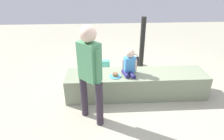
% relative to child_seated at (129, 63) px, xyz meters
% --- Properties ---
extents(ground_plane, '(12.00, 12.00, 0.00)m').
position_rel_child_seated_xyz_m(ground_plane, '(0.15, -0.00, -0.68)').
color(ground_plane, '#A8A48D').
extents(concrete_ledge, '(2.64, 0.60, 0.46)m').
position_rel_child_seated_xyz_m(concrete_ledge, '(0.15, -0.00, -0.45)').
color(concrete_ledge, gray).
rests_on(concrete_ledge, ground_plane).
extents(child_seated, '(0.28, 0.34, 0.48)m').
position_rel_child_seated_xyz_m(child_seated, '(0.00, 0.00, 0.00)').
color(child_seated, navy).
rests_on(child_seated, concrete_ledge).
extents(adult_standing, '(0.36, 0.36, 1.55)m').
position_rel_child_seated_xyz_m(adult_standing, '(-0.68, -0.68, 0.26)').
color(adult_standing, '#302734').
rests_on(adult_standing, ground_plane).
extents(cake_plate, '(0.22, 0.22, 0.07)m').
position_rel_child_seated_xyz_m(cake_plate, '(-0.26, -0.10, -0.19)').
color(cake_plate, '#4CA5D8').
rests_on(cake_plate, concrete_ledge).
extents(gift_bag, '(0.19, 0.11, 0.37)m').
position_rel_child_seated_xyz_m(gift_bag, '(-0.41, 0.94, -0.51)').
color(gift_bag, '#59C6B2').
rests_on(gift_bag, ground_plane).
extents(railing_post, '(0.36, 0.36, 1.32)m').
position_rel_child_seated_xyz_m(railing_post, '(0.42, 0.95, -0.16)').
color(railing_post, black).
rests_on(railing_post, ground_plane).
extents(water_bottle_near_gift, '(0.07, 0.07, 0.21)m').
position_rel_child_seated_xyz_m(water_bottle_near_gift, '(0.69, 0.76, -0.58)').
color(water_bottle_near_gift, silver).
rests_on(water_bottle_near_gift, ground_plane).
extents(water_bottle_far_side, '(0.07, 0.07, 0.21)m').
position_rel_child_seated_xyz_m(water_bottle_far_side, '(-0.73, 0.74, -0.58)').
color(water_bottle_far_side, silver).
rests_on(water_bottle_far_side, ground_plane).
extents(party_cup_red, '(0.09, 0.09, 0.11)m').
position_rel_child_seated_xyz_m(party_cup_red, '(-0.18, 0.60, -0.62)').
color(party_cup_red, red).
rests_on(party_cup_red, ground_plane).
extents(handbag_black_leather, '(0.29, 0.13, 0.30)m').
position_rel_child_seated_xyz_m(handbag_black_leather, '(0.33, 1.39, -0.57)').
color(handbag_black_leather, black).
rests_on(handbag_black_leather, ground_plane).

